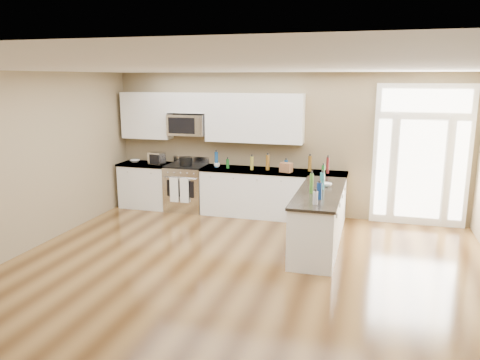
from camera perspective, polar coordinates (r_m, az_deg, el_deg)
The scene contains 18 objects.
ground at distance 5.98m, azimuth -2.32°, elevation -14.50°, with size 8.00×8.00×0.00m, color #472C14.
room_shell at distance 5.42m, azimuth -2.48°, elevation 1.82°, with size 8.00×8.00×8.00m.
back_cabinet_left at distance 10.12m, azimuth -11.24°, elevation -0.76°, with size 1.10×0.66×0.94m.
back_cabinet_right at distance 9.22m, azimuth 3.96°, elevation -1.85°, with size 2.85×0.66×0.94m.
peninsula_cabinet at distance 7.68m, azimuth 9.58°, elevation -4.96°, with size 0.69×2.32×0.94m.
upper_cabinet_left at distance 10.03m, azimuth -11.27°, elevation 7.72°, with size 1.04×0.33×0.95m, color white.
upper_cabinet_right at distance 9.21m, azimuth 1.74°, elevation 7.55°, with size 1.94×0.33×0.95m, color white.
upper_cabinet_short at distance 9.62m, azimuth -6.34°, elevation 9.34°, with size 0.82×0.33×0.40m, color white.
microwave at distance 9.62m, azimuth -6.37°, elevation 6.71°, with size 0.78×0.41×0.42m.
entry_door at distance 9.15m, azimuth 21.21°, elevation 2.76°, with size 1.70×0.10×2.60m.
kitchen_range at distance 9.74m, azimuth -6.52°, elevation -0.88°, with size 0.79×0.70×1.08m.
stockpot at distance 9.50m, azimuth -6.61°, elevation 2.30°, with size 0.26×0.26×0.20m, color black.
toaster_oven at distance 9.82m, azimuth -10.10°, elevation 2.62°, with size 0.30×0.23×0.25m, color silver.
cardboard_box at distance 8.92m, azimuth 5.64°, elevation 1.53°, with size 0.22×0.16×0.18m, color brown.
bowl_left at distance 10.18m, azimuth -12.68°, elevation 2.27°, with size 0.21×0.21×0.05m, color white.
bowl_peninsula at distance 7.86m, azimuth 10.51°, elevation -0.57°, with size 0.17×0.17×0.05m, color white.
cup_counter at distance 9.38m, azimuth -2.83°, elevation 1.85°, with size 0.12×0.12×0.09m, color white.
counter_bottles at distance 8.32m, azimuth 6.08°, elevation 1.03°, with size 2.35×2.45×0.31m.
Camera 1 is at (1.70, -5.05, 2.71)m, focal length 35.00 mm.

